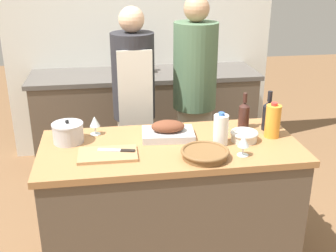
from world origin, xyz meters
The scene contains 20 objects.
kitchen_island centered at (0.00, 0.00, 0.43)m, with size 1.57×0.70×0.86m.
back_counter centered at (0.00, 1.54, 0.46)m, with size 2.13×0.60×0.92m.
back_wall centered at (0.00, 1.89, 1.27)m, with size 2.63×0.10×2.55m.
roasting_pan centered at (0.00, 0.11, 0.91)m, with size 0.34×0.24×0.11m.
wicker_basket centered at (0.16, -0.21, 0.89)m, with size 0.28×0.28×0.05m.
cutting_board centered at (-0.38, -0.10, 0.87)m, with size 0.34×0.21×0.02m.
stock_pot centered at (-0.61, 0.14, 0.92)m, with size 0.19×0.19×0.15m.
mixing_bowl centered at (0.46, -0.01, 0.90)m, with size 0.17×0.17×0.06m.
juice_jug centered at (0.65, 0.03, 0.97)m, with size 0.09×0.09×0.23m.
milk_jug centered at (0.30, -0.04, 0.96)m, with size 0.09×0.09×0.20m.
wine_bottle_green centered at (0.67, 0.15, 0.97)m, with size 0.08×0.08×0.26m.
wine_bottle_dark centered at (0.52, 0.19, 0.96)m, with size 0.07×0.07×0.24m.
wine_glass_left centered at (0.38, -0.21, 0.95)m, with size 0.07×0.07×0.12m.
wine_glass_right centered at (-0.45, 0.23, 0.95)m, with size 0.07×0.07×0.12m.
knife_chef centered at (-0.32, -0.08, 0.88)m, with size 0.22×0.08×0.01m.
stand_mixer centered at (-0.12, 1.51, 1.04)m, with size 0.18×0.14×0.30m.
condiment_bottle_tall centered at (0.55, 1.70, 1.01)m, with size 0.07×0.07×0.19m.
condiment_bottle_short centered at (0.06, 1.60, 0.99)m, with size 0.07×0.07×0.16m.
person_cook_aproned centered at (-0.16, 0.76, 0.89)m, with size 0.32×0.32×1.60m.
person_cook_guest centered at (0.33, 0.83, 0.92)m, with size 0.34×0.34×1.66m.
Camera 1 is at (-0.37, -2.29, 1.91)m, focal length 45.00 mm.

